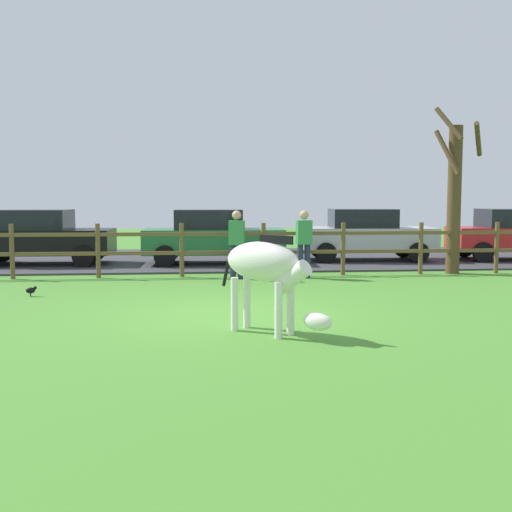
{
  "coord_description": "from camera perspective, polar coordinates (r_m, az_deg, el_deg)",
  "views": [
    {
      "loc": [
        -0.58,
        -10.3,
        1.92
      ],
      "look_at": [
        0.49,
        0.74,
        0.9
      ],
      "focal_mm": 43.7,
      "sensor_mm": 36.0,
      "label": 1
    }
  ],
  "objects": [
    {
      "name": "parking_asphalt",
      "position": [
        19.7,
        -3.83,
        -0.26
      ],
      "size": [
        28.0,
        7.4,
        0.05
      ],
      "primitive_type": "cube",
      "color": "#38383D",
      "rests_on": "ground_plane"
    },
    {
      "name": "crow_on_grass",
      "position": [
        13.04,
        -19.89,
        -2.95
      ],
      "size": [
        0.21,
        0.1,
        0.2
      ],
      "color": "black",
      "rests_on": "ground_plane"
    },
    {
      "name": "visitor_left_of_tree",
      "position": [
        15.1,
        4.41,
        1.41
      ],
      "size": [
        0.38,
        0.26,
        1.64
      ],
      "color": "#232847",
      "rests_on": "ground_plane"
    },
    {
      "name": "parked_car_black",
      "position": [
        18.78,
        -19.19,
        1.69
      ],
      "size": [
        4.05,
        1.98,
        1.56
      ],
      "color": "black",
      "rests_on": "parking_asphalt"
    },
    {
      "name": "parked_car_green",
      "position": [
        17.98,
        -3.98,
        1.82
      ],
      "size": [
        4.05,
        1.99,
        1.56
      ],
      "color": "#236B38",
      "rests_on": "parking_asphalt"
    },
    {
      "name": "parked_car_silver",
      "position": [
        19.22,
        10.01,
        1.98
      ],
      "size": [
        4.12,
        2.13,
        1.56
      ],
      "color": "#B7BABF",
      "rests_on": "parking_asphalt"
    },
    {
      "name": "paddock_fence",
      "position": [
        15.35,
        -6.81,
        0.87
      ],
      "size": [
        20.26,
        0.11,
        1.32
      ],
      "color": "brown",
      "rests_on": "ground_plane"
    },
    {
      "name": "zebra",
      "position": [
        8.81,
        1.0,
        -1.21
      ],
      "size": [
        1.51,
        1.5,
        1.41
      ],
      "color": "white",
      "rests_on": "ground_plane"
    },
    {
      "name": "bare_tree",
      "position": [
        16.72,
        17.72,
        5.44
      ],
      "size": [
        1.37,
        1.04,
        4.22
      ],
      "color": "#513A23",
      "rests_on": "ground_plane"
    },
    {
      "name": "ground_plane",
      "position": [
        10.49,
        -2.28,
        -5.28
      ],
      "size": [
        60.0,
        60.0,
        0.0
      ],
      "primitive_type": "plane",
      "color": "#47842D"
    },
    {
      "name": "visitor_right_of_tree",
      "position": [
        14.87,
        -1.78,
        1.36
      ],
      "size": [
        0.4,
        0.3,
        1.64
      ],
      "color": "#232847",
      "rests_on": "ground_plane"
    }
  ]
}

